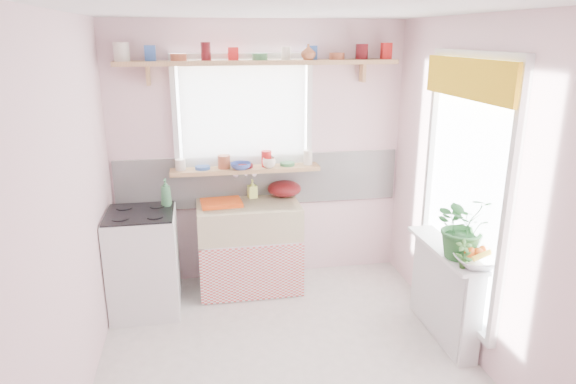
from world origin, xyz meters
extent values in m
plane|color=silver|center=(0.00, 0.00, 0.00)|extent=(3.20, 3.20, 0.00)
plane|color=white|center=(0.00, 0.00, 2.50)|extent=(3.20, 3.20, 0.00)
plane|color=silver|center=(0.00, 1.60, 1.25)|extent=(2.80, 0.00, 2.80)
plane|color=silver|center=(0.00, -1.60, 1.25)|extent=(2.80, 0.00, 2.80)
plane|color=silver|center=(-1.40, 0.00, 1.25)|extent=(0.00, 3.20, 3.20)
plane|color=silver|center=(1.40, 0.00, 1.25)|extent=(0.00, 3.20, 3.20)
cube|color=white|center=(0.00, 1.59, 1.00)|extent=(2.74, 0.03, 0.50)
cube|color=#C47F87|center=(0.00, 1.58, 0.80)|extent=(2.74, 0.02, 0.12)
cube|color=white|center=(-0.15, 1.60, 1.65)|extent=(1.20, 0.01, 1.00)
cube|color=white|center=(-0.15, 1.53, 1.65)|extent=(1.15, 0.02, 0.95)
cube|color=white|center=(1.40, 0.20, 1.25)|extent=(0.01, 1.10, 1.90)
cube|color=gold|center=(1.31, 0.20, 2.06)|extent=(0.03, 1.20, 0.28)
cube|color=white|center=(-0.15, 1.30, 0.28)|extent=(0.85, 0.55, 0.55)
cube|color=#D9433F|center=(-0.15, 1.02, 0.28)|extent=(0.95, 0.02, 0.53)
cube|color=beige|center=(-0.15, 1.30, 0.70)|extent=(0.95, 0.55, 0.30)
cylinder|color=silver|center=(-0.15, 1.55, 1.10)|extent=(0.03, 0.22, 0.03)
cube|color=white|center=(-1.10, 1.05, 0.45)|extent=(0.58, 0.58, 0.90)
cube|color=black|center=(-1.10, 1.05, 0.91)|extent=(0.56, 0.56, 0.02)
cylinder|color=black|center=(-1.24, 0.91, 0.92)|extent=(0.14, 0.14, 0.01)
cylinder|color=black|center=(-0.96, 0.91, 0.92)|extent=(0.14, 0.14, 0.01)
cylinder|color=black|center=(-1.24, 1.19, 0.92)|extent=(0.14, 0.14, 0.01)
cylinder|color=black|center=(-0.96, 1.19, 0.92)|extent=(0.14, 0.14, 0.01)
cube|color=white|center=(1.30, 0.20, 0.38)|extent=(0.15, 0.90, 0.75)
cube|color=white|center=(1.27, 0.20, 0.76)|extent=(0.22, 0.95, 0.03)
cube|color=tan|center=(-0.15, 1.48, 1.14)|extent=(1.40, 0.22, 0.04)
cube|color=tan|center=(0.00, 1.47, 2.12)|extent=(2.52, 0.24, 0.04)
cylinder|color=silver|center=(-1.18, 1.47, 2.20)|extent=(0.11, 0.11, 0.12)
cylinder|color=#3359A5|center=(-0.94, 1.47, 2.20)|extent=(0.11, 0.11, 0.12)
cylinder|color=#A55133|center=(-0.71, 1.47, 2.17)|extent=(0.11, 0.11, 0.06)
cylinder|color=#590F14|center=(-0.47, 1.47, 2.20)|extent=(0.11, 0.11, 0.12)
cylinder|color=red|center=(-0.24, 1.47, 2.20)|extent=(0.11, 0.11, 0.12)
cylinder|color=#3F7F4C|center=(0.00, 1.47, 2.17)|extent=(0.11, 0.11, 0.06)
cylinder|color=silver|center=(0.24, 1.47, 2.20)|extent=(0.11, 0.11, 0.12)
cylinder|color=#3359A5|center=(0.47, 1.47, 2.20)|extent=(0.11, 0.11, 0.12)
cylinder|color=#A55133|center=(0.71, 1.47, 2.17)|extent=(0.11, 0.11, 0.06)
cylinder|color=#590F14|center=(0.94, 1.47, 2.20)|extent=(0.11, 0.11, 0.12)
cylinder|color=red|center=(1.18, 1.47, 2.20)|extent=(0.11, 0.11, 0.12)
cylinder|color=silver|center=(-0.77, 1.48, 1.22)|extent=(0.11, 0.11, 0.12)
cylinder|color=#3359A5|center=(-0.56, 1.48, 1.22)|extent=(0.11, 0.11, 0.12)
cylinder|color=#A55133|center=(-0.36, 1.48, 1.19)|extent=(0.11, 0.11, 0.06)
cylinder|color=#590F14|center=(-0.15, 1.48, 1.22)|extent=(0.11, 0.11, 0.12)
cylinder|color=red|center=(0.06, 1.48, 1.22)|extent=(0.11, 0.11, 0.12)
cylinder|color=#3F7F4C|center=(0.26, 1.48, 1.19)|extent=(0.11, 0.11, 0.06)
cylinder|color=silver|center=(0.47, 1.48, 1.22)|extent=(0.11, 0.11, 0.12)
cube|color=#F65215|center=(-0.40, 1.34, 0.87)|extent=(0.39, 0.30, 0.04)
ellipsoid|color=#5A0F12|center=(0.22, 1.50, 0.92)|extent=(0.40, 0.40, 0.15)
imported|color=#265F2A|center=(1.30, 0.01, 1.02)|extent=(0.45, 0.39, 0.50)
imported|color=silver|center=(1.33, -0.16, 0.82)|extent=(0.37, 0.37, 0.08)
imported|color=#3A6F2C|center=(1.21, -0.17, 0.88)|extent=(0.13, 0.11, 0.21)
imported|color=#EAFE70|center=(-0.09, 1.50, 0.94)|extent=(0.10, 0.10, 0.18)
imported|color=white|center=(0.07, 1.42, 1.21)|extent=(0.13, 0.13, 0.10)
imported|color=#3550AE|center=(-0.20, 1.42, 1.19)|extent=(0.24, 0.24, 0.06)
imported|color=#A55832|center=(0.43, 1.41, 2.21)|extent=(0.17, 0.17, 0.14)
imported|color=#418354|center=(-0.88, 1.19, 1.04)|extent=(0.11, 0.11, 0.24)
sphere|color=#D75012|center=(1.33, -0.16, 0.88)|extent=(0.08, 0.08, 0.08)
sphere|color=#D75012|center=(1.39, -0.13, 0.88)|extent=(0.08, 0.08, 0.08)
sphere|color=#D75012|center=(1.28, -0.14, 0.88)|extent=(0.08, 0.08, 0.08)
cylinder|color=yellow|center=(1.35, -0.21, 0.89)|extent=(0.18, 0.04, 0.10)
camera|label=1|loc=(-0.59, -3.21, 2.35)|focal=32.00mm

